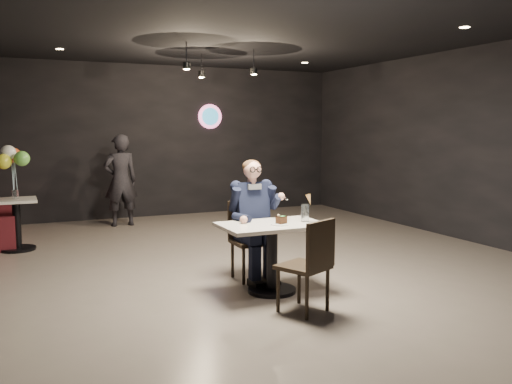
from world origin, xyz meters
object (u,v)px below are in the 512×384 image
chair_far (251,241)px  passerby (121,180)px  main_table (272,258)px  side_table (17,226)px  balloon_vase (15,194)px  chair_near (303,265)px  seated_man (251,219)px  sundae_glass (305,213)px

chair_far → passerby: (-0.74, 4.17, 0.37)m
main_table → passerby: (-0.74, 4.72, 0.45)m
chair_far → side_table: chair_far is taller
chair_far → balloon_vase: (-2.48, 2.78, 0.36)m
chair_near → seated_man: (0.00, 1.23, 0.26)m
main_table → chair_far: chair_far is taller
main_table → chair_near: chair_near is taller
side_table → balloon_vase: 0.47m
balloon_vase → chair_near: bearing=-58.3°
chair_near → passerby: bearing=73.1°
chair_far → seated_man: seated_man is taller
chair_near → main_table: bearing=65.4°
side_table → passerby: (1.75, 1.39, 0.47)m
main_table → balloon_vase: (-2.48, 3.33, 0.44)m
side_table → passerby: passerby is taller
seated_man → passerby: passerby is taller
seated_man → passerby: (-0.74, 4.17, 0.11)m
chair_far → chair_near: (0.00, -1.23, 0.00)m
chair_far → passerby: passerby is taller
chair_near → side_table: size_ratio=1.31×
chair_far → side_table: 3.73m
chair_near → balloon_vase: size_ratio=6.77×
chair_near → sundae_glass: sundae_glass is taller
chair_near → side_table: (-2.48, 4.01, -0.11)m
chair_far → passerby: size_ratio=0.56×
side_table → seated_man: bearing=-48.3°
main_table → side_table: 4.15m
main_table → chair_near: (0.00, -0.68, 0.09)m
main_table → balloon_vase: 4.18m
seated_man → passerby: 4.24m
chair_far → sundae_glass: size_ratio=4.85×
chair_near → balloon_vase: chair_near is taller
chair_far → chair_near: 1.23m
main_table → passerby: size_ratio=0.67×
chair_near → passerby: passerby is taller
seated_man → sundae_glass: size_ratio=7.59×
chair_far → sundae_glass: bearing=-57.0°
balloon_vase → chair_far: bearing=-48.3°
seated_man → side_table: size_ratio=2.05×
side_table → passerby: size_ratio=0.43×
sundae_glass → chair_far: bearing=123.0°
seated_man → side_table: bearing=131.7°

